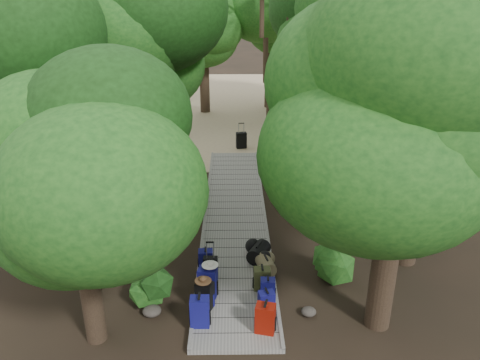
{
  "coord_description": "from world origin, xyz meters",
  "views": [
    {
      "loc": [
        -0.03,
        -12.41,
        6.98
      ],
      "look_at": [
        0.18,
        1.83,
        1.0
      ],
      "focal_mm": 35.0,
      "sensor_mm": 36.0,
      "label": 1
    }
  ],
  "objects_px": {
    "sun_lounger": "(309,131)",
    "backpack_right_b": "(266,302)",
    "lone_suitcase_on_sand": "(241,140)",
    "backpack_left_c": "(208,281)",
    "backpack_right_d": "(262,277)",
    "backpack_left_d": "(206,258)",
    "backpack_left_a": "(200,310)",
    "duffel_right_black": "(259,252)",
    "suitcase_on_boardwalk": "(211,267)",
    "kayak": "(164,128)",
    "backpack_left_b": "(205,294)",
    "backpack_right_a": "(265,317)",
    "backpack_right_c": "(268,288)",
    "duffel_right_khaki": "(266,265)"
  },
  "relations": [
    {
      "from": "backpack_left_a",
      "to": "backpack_right_d",
      "type": "bearing_deg",
      "value": 43.16
    },
    {
      "from": "suitcase_on_boardwalk",
      "to": "backpack_left_d",
      "type": "bearing_deg",
      "value": 113.29
    },
    {
      "from": "backpack_left_a",
      "to": "backpack_right_c",
      "type": "height_order",
      "value": "backpack_left_a"
    },
    {
      "from": "backpack_right_b",
      "to": "backpack_right_c",
      "type": "xyz_separation_m",
      "value": [
        0.07,
        0.54,
        -0.02
      ]
    },
    {
      "from": "backpack_left_a",
      "to": "suitcase_on_boardwalk",
      "type": "distance_m",
      "value": 1.85
    },
    {
      "from": "backpack_left_a",
      "to": "duffel_right_black",
      "type": "height_order",
      "value": "backpack_left_a"
    },
    {
      "from": "backpack_left_d",
      "to": "duffel_right_khaki",
      "type": "relative_size",
      "value": 0.92
    },
    {
      "from": "duffel_right_black",
      "to": "sun_lounger",
      "type": "bearing_deg",
      "value": 98.76
    },
    {
      "from": "backpack_left_d",
      "to": "suitcase_on_boardwalk",
      "type": "relative_size",
      "value": 1.03
    },
    {
      "from": "backpack_right_a",
      "to": "backpack_right_d",
      "type": "distance_m",
      "value": 1.54
    },
    {
      "from": "sun_lounger",
      "to": "lone_suitcase_on_sand",
      "type": "bearing_deg",
      "value": -156.92
    },
    {
      "from": "backpack_left_a",
      "to": "backpack_left_b",
      "type": "bearing_deg",
      "value": 83.85
    },
    {
      "from": "backpack_left_d",
      "to": "kayak",
      "type": "bearing_deg",
      "value": 100.38
    },
    {
      "from": "backpack_right_a",
      "to": "backpack_right_d",
      "type": "relative_size",
      "value": 1.2
    },
    {
      "from": "backpack_left_c",
      "to": "backpack_left_d",
      "type": "relative_size",
      "value": 1.44
    },
    {
      "from": "duffel_right_khaki",
      "to": "suitcase_on_boardwalk",
      "type": "height_order",
      "value": "suitcase_on_boardwalk"
    },
    {
      "from": "duffel_right_black",
      "to": "lone_suitcase_on_sand",
      "type": "relative_size",
      "value": 0.97
    },
    {
      "from": "backpack_right_b",
      "to": "sun_lounger",
      "type": "height_order",
      "value": "backpack_right_b"
    },
    {
      "from": "backpack_left_b",
      "to": "duffel_right_black",
      "type": "xyz_separation_m",
      "value": [
        1.33,
        1.97,
        -0.13
      ]
    },
    {
      "from": "backpack_left_d",
      "to": "kayak",
      "type": "height_order",
      "value": "backpack_left_d"
    },
    {
      "from": "backpack_left_b",
      "to": "backpack_right_a",
      "type": "relative_size",
      "value": 0.97
    },
    {
      "from": "backpack_left_a",
      "to": "suitcase_on_boardwalk",
      "type": "xyz_separation_m",
      "value": [
        0.15,
        1.84,
        -0.11
      ]
    },
    {
      "from": "backpack_left_c",
      "to": "kayak",
      "type": "relative_size",
      "value": 0.23
    },
    {
      "from": "backpack_right_a",
      "to": "sun_lounger",
      "type": "xyz_separation_m",
      "value": [
        3.09,
        14.19,
        -0.19
      ]
    },
    {
      "from": "backpack_right_a",
      "to": "backpack_right_c",
      "type": "distance_m",
      "value": 1.14
    },
    {
      "from": "backpack_right_d",
      "to": "lone_suitcase_on_sand",
      "type": "height_order",
      "value": "lone_suitcase_on_sand"
    },
    {
      "from": "backpack_right_d",
      "to": "sun_lounger",
      "type": "distance_m",
      "value": 13.02
    },
    {
      "from": "backpack_left_b",
      "to": "backpack_left_d",
      "type": "xyz_separation_m",
      "value": [
        -0.06,
        1.6,
        -0.07
      ]
    },
    {
      "from": "sun_lounger",
      "to": "kayak",
      "type": "bearing_deg",
      "value": 168.33
    },
    {
      "from": "backpack_left_d",
      "to": "backpack_right_b",
      "type": "height_order",
      "value": "backpack_right_b"
    },
    {
      "from": "suitcase_on_boardwalk",
      "to": "lone_suitcase_on_sand",
      "type": "relative_size",
      "value": 0.75
    },
    {
      "from": "duffel_right_black",
      "to": "lone_suitcase_on_sand",
      "type": "distance_m",
      "value": 9.62
    },
    {
      "from": "duffel_right_khaki",
      "to": "backpack_right_b",
      "type": "bearing_deg",
      "value": -106.25
    },
    {
      "from": "lone_suitcase_on_sand",
      "to": "backpack_right_c",
      "type": "bearing_deg",
      "value": -98.36
    },
    {
      "from": "sun_lounger",
      "to": "backpack_right_d",
      "type": "bearing_deg",
      "value": -107.92
    },
    {
      "from": "backpack_left_c",
      "to": "lone_suitcase_on_sand",
      "type": "relative_size",
      "value": 1.11
    },
    {
      "from": "suitcase_on_boardwalk",
      "to": "sun_lounger",
      "type": "distance_m",
      "value": 12.89
    },
    {
      "from": "backpack_right_d",
      "to": "kayak",
      "type": "distance_m",
      "value": 14.25
    },
    {
      "from": "backpack_left_a",
      "to": "backpack_right_a",
      "type": "xyz_separation_m",
      "value": [
        1.4,
        -0.22,
        -0.02
      ]
    },
    {
      "from": "kayak",
      "to": "sun_lounger",
      "type": "distance_m",
      "value": 7.38
    },
    {
      "from": "backpack_left_a",
      "to": "sun_lounger",
      "type": "bearing_deg",
      "value": 72.47
    },
    {
      "from": "backpack_left_d",
      "to": "lone_suitcase_on_sand",
      "type": "distance_m",
      "value": 10.05
    },
    {
      "from": "backpack_right_d",
      "to": "lone_suitcase_on_sand",
      "type": "bearing_deg",
      "value": 89.64
    },
    {
      "from": "backpack_left_b",
      "to": "backpack_left_c",
      "type": "bearing_deg",
      "value": 105.47
    },
    {
      "from": "backpack_left_c",
      "to": "backpack_right_d",
      "type": "height_order",
      "value": "backpack_left_c"
    },
    {
      "from": "backpack_left_b",
      "to": "kayak",
      "type": "height_order",
      "value": "backpack_left_b"
    },
    {
      "from": "sun_lounger",
      "to": "backpack_right_b",
      "type": "bearing_deg",
      "value": -106.82
    },
    {
      "from": "backpack_right_a",
      "to": "backpack_right_b",
      "type": "distance_m",
      "value": 0.59
    },
    {
      "from": "backpack_left_d",
      "to": "backpack_right_c",
      "type": "distance_m",
      "value": 2.01
    },
    {
      "from": "kayak",
      "to": "duffel_right_black",
      "type": "bearing_deg",
      "value": -59.82
    }
  ]
}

